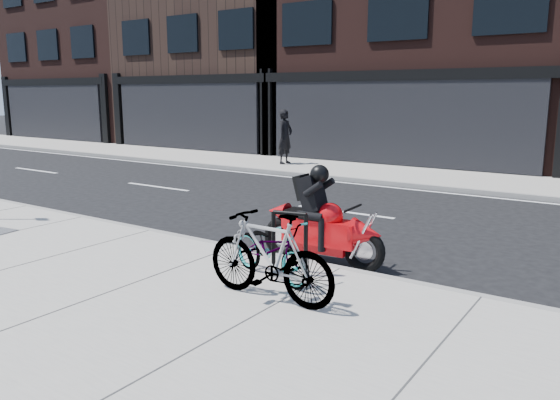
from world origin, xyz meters
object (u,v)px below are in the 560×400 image
Objects in this scene: bicycle_front at (271,249)px; pedestrian at (285,137)px; motorcycle at (327,225)px; bike_rack at (289,237)px; bicycle_rear at (269,256)px.

pedestrian reaches higher than bicycle_front.
bicycle_front is at bearing -148.31° from pedestrian.
motorcycle is 11.49m from pedestrian.
pedestrian is (-6.88, 9.19, 0.46)m from motorcycle.
bike_rack reaches higher than bicycle_front.
bicycle_front is at bearing -98.26° from motorcycle.
bicycle_front is at bearing -145.86° from bicycle_rear.
bicycle_rear is 0.95× the size of pedestrian.
motorcycle is at bearing -144.21° from pedestrian.
pedestrian is at bearing -146.39° from bicycle_rear.
motorcycle is (0.13, 1.31, 0.09)m from bicycle_front.
bicycle_rear is 1.98m from motorcycle.
bicycle_front is 0.82× the size of pedestrian.
bicycle_front is 12.49m from pedestrian.
bicycle_rear is at bearing -148.27° from pedestrian.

